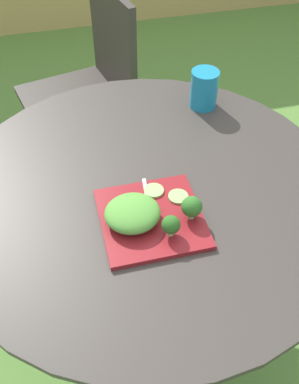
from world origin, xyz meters
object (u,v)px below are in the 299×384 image
Objects in this scene: patio_chair at (92,79)px; drinking_glass at (204,91)px; fork at (148,204)px; salad_plate at (151,218)px.

patio_chair reaches higher than drinking_glass.
drinking_glass is at bearing -63.62° from patio_chair.
drinking_glass reaches higher than fork.
fork reaches higher than salad_plate.
fork is (0.00, 0.04, 0.01)m from salad_plate.
patio_chair is 3.55× the size of salad_plate.
salad_plate is 1.64× the size of fork.
fork is at bearing -124.97° from drinking_glass.
drinking_glass reaches higher than salad_plate.
fork is at bearing 86.90° from salad_plate.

